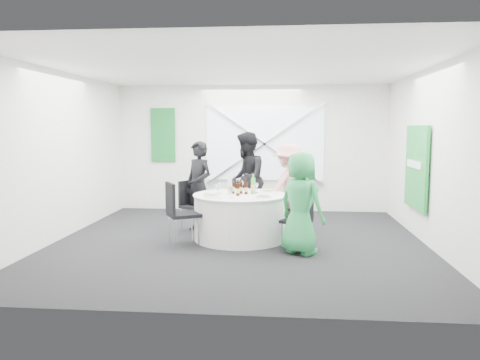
# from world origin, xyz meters

# --- Properties ---
(floor) EXTENTS (6.00, 6.00, 0.00)m
(floor) POSITION_xyz_m (0.00, 0.00, 0.00)
(floor) COLOR black
(floor) RESTS_ON ground
(ceiling) EXTENTS (6.00, 6.00, 0.00)m
(ceiling) POSITION_xyz_m (0.00, 0.00, 2.80)
(ceiling) COLOR white
(ceiling) RESTS_ON wall_back
(wall_back) EXTENTS (6.00, 0.00, 6.00)m
(wall_back) POSITION_xyz_m (0.00, 3.00, 1.40)
(wall_back) COLOR silver
(wall_back) RESTS_ON floor
(wall_front) EXTENTS (6.00, 0.00, 6.00)m
(wall_front) POSITION_xyz_m (0.00, -3.00, 1.40)
(wall_front) COLOR silver
(wall_front) RESTS_ON floor
(wall_left) EXTENTS (0.00, 6.00, 6.00)m
(wall_left) POSITION_xyz_m (-3.00, 0.00, 1.40)
(wall_left) COLOR silver
(wall_left) RESTS_ON floor
(wall_right) EXTENTS (0.00, 6.00, 6.00)m
(wall_right) POSITION_xyz_m (3.00, 0.00, 1.40)
(wall_right) COLOR silver
(wall_right) RESTS_ON floor
(window_panel) EXTENTS (2.60, 0.03, 1.60)m
(window_panel) POSITION_xyz_m (0.30, 2.96, 1.50)
(window_panel) COLOR silver
(window_panel) RESTS_ON wall_back
(window_brace_a) EXTENTS (2.63, 0.05, 1.84)m
(window_brace_a) POSITION_xyz_m (0.30, 2.92, 1.50)
(window_brace_a) COLOR silver
(window_brace_a) RESTS_ON window_panel
(window_brace_b) EXTENTS (2.63, 0.05, 1.84)m
(window_brace_b) POSITION_xyz_m (0.30, 2.92, 1.50)
(window_brace_b) COLOR silver
(window_brace_b) RESTS_ON window_panel
(green_banner) EXTENTS (0.55, 0.04, 1.20)m
(green_banner) POSITION_xyz_m (-2.00, 2.95, 1.70)
(green_banner) COLOR #16722C
(green_banner) RESTS_ON wall_back
(green_sign) EXTENTS (0.05, 1.20, 1.40)m
(green_sign) POSITION_xyz_m (2.94, 0.60, 1.20)
(green_sign) COLOR #1A9133
(green_sign) RESTS_ON wall_right
(banquet_table) EXTENTS (1.56, 1.56, 0.76)m
(banquet_table) POSITION_xyz_m (0.00, 0.20, 0.38)
(banquet_table) COLOR silver
(banquet_table) RESTS_ON floor
(chair_back) EXTENTS (0.40, 0.41, 0.84)m
(chair_back) POSITION_xyz_m (-0.05, 1.22, 0.49)
(chair_back) COLOR black
(chair_back) RESTS_ON floor
(chair_back_left) EXTENTS (0.57, 0.57, 0.90)m
(chair_back_left) POSITION_xyz_m (-0.95, 0.84, 0.53)
(chair_back_left) COLOR black
(chair_back_left) RESTS_ON floor
(chair_back_right) EXTENTS (0.60, 0.60, 0.96)m
(chair_back_right) POSITION_xyz_m (0.88, 0.73, 0.56)
(chair_back_right) COLOR black
(chair_back_right) RESTS_ON floor
(chair_front_right) EXTENTS (0.54, 0.54, 0.87)m
(chair_front_right) POSITION_xyz_m (0.99, -0.33, 0.51)
(chair_front_right) COLOR black
(chair_front_right) RESTS_ON floor
(chair_front_left) EXTENTS (0.63, 0.62, 1.01)m
(chair_front_left) POSITION_xyz_m (-0.93, -0.32, 0.59)
(chair_front_left) COLOR black
(chair_front_left) RESTS_ON floor
(person_man_back_left) EXTENTS (0.71, 0.67, 1.62)m
(person_man_back_left) POSITION_xyz_m (-0.80, 0.81, 0.81)
(person_man_back_left) COLOR black
(person_man_back_left) RESTS_ON floor
(person_man_back) EXTENTS (0.49, 0.87, 1.79)m
(person_man_back) POSITION_xyz_m (0.01, 1.33, 0.89)
(person_man_back) COLOR black
(person_man_back) RESTS_ON floor
(person_woman_pink) EXTENTS (1.08, 1.03, 1.58)m
(person_woman_pink) POSITION_xyz_m (0.82, 0.91, 0.79)
(person_woman_pink) COLOR #DF9690
(person_woman_pink) RESTS_ON floor
(person_woman_green) EXTENTS (0.88, 0.84, 1.52)m
(person_woman_green) POSITION_xyz_m (0.97, -0.59, 0.76)
(person_woman_green) COLOR green
(person_woman_green) RESTS_ON floor
(plate_back) EXTENTS (0.25, 0.25, 0.01)m
(plate_back) POSITION_xyz_m (0.02, 0.69, 0.77)
(plate_back) COLOR white
(plate_back) RESTS_ON banquet_table
(plate_back_left) EXTENTS (0.30, 0.30, 0.01)m
(plate_back_left) POSITION_xyz_m (-0.45, 0.52, 0.77)
(plate_back_left) COLOR white
(plate_back_left) RESTS_ON banquet_table
(plate_back_right) EXTENTS (0.30, 0.30, 0.04)m
(plate_back_right) POSITION_xyz_m (0.46, 0.58, 0.78)
(plate_back_right) COLOR white
(plate_back_right) RESTS_ON banquet_table
(plate_front_right) EXTENTS (0.26, 0.26, 0.04)m
(plate_front_right) POSITION_xyz_m (0.41, -0.11, 0.78)
(plate_front_right) COLOR white
(plate_front_right) RESTS_ON banquet_table
(plate_front_left) EXTENTS (0.27, 0.27, 0.01)m
(plate_front_left) POSITION_xyz_m (-0.38, -0.22, 0.77)
(plate_front_left) COLOR white
(plate_front_left) RESTS_ON banquet_table
(napkin) EXTENTS (0.20, 0.14, 0.05)m
(napkin) POSITION_xyz_m (-0.46, -0.10, 0.80)
(napkin) COLOR silver
(napkin) RESTS_ON plate_front_left
(beer_bottle_a) EXTENTS (0.06, 0.06, 0.25)m
(beer_bottle_a) POSITION_xyz_m (-0.13, 0.29, 0.85)
(beer_bottle_a) COLOR #38170A
(beer_bottle_a) RESTS_ON banquet_table
(beer_bottle_b) EXTENTS (0.06, 0.06, 0.25)m
(beer_bottle_b) POSITION_xyz_m (0.00, 0.30, 0.86)
(beer_bottle_b) COLOR #38170A
(beer_bottle_b) RESTS_ON banquet_table
(beer_bottle_c) EXTENTS (0.06, 0.06, 0.26)m
(beer_bottle_c) POSITION_xyz_m (0.10, 0.22, 0.86)
(beer_bottle_c) COLOR #38170A
(beer_bottle_c) RESTS_ON banquet_table
(beer_bottle_d) EXTENTS (0.06, 0.06, 0.26)m
(beer_bottle_d) POSITION_xyz_m (-0.02, 0.03, 0.86)
(beer_bottle_d) COLOR #38170A
(beer_bottle_d) RESTS_ON banquet_table
(green_water_bottle) EXTENTS (0.08, 0.08, 0.33)m
(green_water_bottle) POSITION_xyz_m (0.21, 0.26, 0.89)
(green_water_bottle) COLOR green
(green_water_bottle) RESTS_ON banquet_table
(clear_water_bottle) EXTENTS (0.08, 0.08, 0.31)m
(clear_water_bottle) POSITION_xyz_m (-0.17, 0.21, 0.88)
(clear_water_bottle) COLOR silver
(clear_water_bottle) RESTS_ON banquet_table
(wine_glass_a) EXTENTS (0.07, 0.07, 0.17)m
(wine_glass_a) POSITION_xyz_m (-0.38, 0.09, 0.88)
(wine_glass_a) COLOR white
(wine_glass_a) RESTS_ON banquet_table
(wine_glass_b) EXTENTS (0.07, 0.07, 0.17)m
(wine_glass_b) POSITION_xyz_m (0.27, 0.40, 0.88)
(wine_glass_b) COLOR white
(wine_glass_b) RESTS_ON banquet_table
(wine_glass_c) EXTENTS (0.07, 0.07, 0.17)m
(wine_glass_c) POSITION_xyz_m (-0.10, -0.17, 0.88)
(wine_glass_c) COLOR white
(wine_glass_c) RESTS_ON banquet_table
(wine_glass_d) EXTENTS (0.07, 0.07, 0.17)m
(wine_glass_d) POSITION_xyz_m (-0.34, -0.02, 0.88)
(wine_glass_d) COLOR white
(wine_glass_d) RESTS_ON banquet_table
(wine_glass_e) EXTENTS (0.07, 0.07, 0.17)m
(wine_glass_e) POSITION_xyz_m (-0.35, 0.25, 0.88)
(wine_glass_e) COLOR white
(wine_glass_e) RESTS_ON banquet_table
(wine_glass_f) EXTENTS (0.07, 0.07, 0.17)m
(wine_glass_f) POSITION_xyz_m (0.00, 0.62, 0.88)
(wine_glass_f) COLOR white
(wine_glass_f) RESTS_ON banquet_table
(wine_glass_g) EXTENTS (0.07, 0.07, 0.17)m
(wine_glass_g) POSITION_xyz_m (0.24, 0.46, 0.88)
(wine_glass_g) COLOR white
(wine_glass_g) RESTS_ON banquet_table
(fork_a) EXTENTS (0.15, 0.02, 0.01)m
(fork_a) POSITION_xyz_m (0.14, 0.76, 0.76)
(fork_a) COLOR silver
(fork_a) RESTS_ON banquet_table
(knife_a) EXTENTS (0.15, 0.03, 0.01)m
(knife_a) POSITION_xyz_m (-0.12, 0.76, 0.76)
(knife_a) COLOR silver
(knife_a) RESTS_ON banquet_table
(fork_b) EXTENTS (0.11, 0.12, 0.01)m
(fork_b) POSITION_xyz_m (0.29, -0.30, 0.76)
(fork_b) COLOR silver
(fork_b) RESTS_ON banquet_table
(knife_b) EXTENTS (0.10, 0.13, 0.01)m
(knife_b) POSITION_xyz_m (0.55, 0.02, 0.76)
(knife_b) COLOR silver
(knife_b) RESTS_ON banquet_table
(fork_c) EXTENTS (0.08, 0.14, 0.01)m
(fork_c) POSITION_xyz_m (-0.42, 0.59, 0.76)
(fork_c) COLOR silver
(fork_c) RESTS_ON banquet_table
(knife_c) EXTENTS (0.09, 0.14, 0.01)m
(knife_c) POSITION_xyz_m (-0.56, 0.33, 0.76)
(knife_c) COLOR silver
(knife_c) RESTS_ON banquet_table
(fork_d) EXTENTS (0.11, 0.12, 0.01)m
(fork_d) POSITION_xyz_m (-0.52, -0.05, 0.76)
(fork_d) COLOR silver
(fork_d) RESTS_ON banquet_table
(knife_d) EXTENTS (0.11, 0.12, 0.01)m
(knife_d) POSITION_xyz_m (-0.29, -0.29, 0.76)
(knife_d) COLOR silver
(knife_d) RESTS_ON banquet_table
(fork_e) EXTENTS (0.08, 0.14, 0.01)m
(fork_e) POSITION_xyz_m (0.57, 0.30, 0.76)
(fork_e) COLOR silver
(fork_e) RESTS_ON banquet_table
(knife_e) EXTENTS (0.10, 0.13, 0.01)m
(knife_e) POSITION_xyz_m (0.35, 0.66, 0.76)
(knife_e) COLOR silver
(knife_e) RESTS_ON banquet_table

